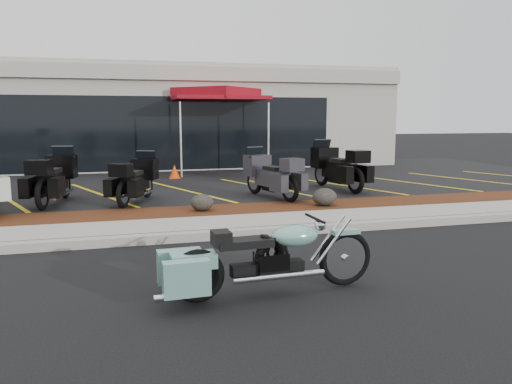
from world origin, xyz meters
name	(u,v)px	position (x,y,z in m)	size (l,w,h in m)	color
ground	(234,252)	(0.00, 0.00, 0.00)	(90.00, 90.00, 0.00)	black
curb	(222,234)	(0.00, 0.90, 0.07)	(24.00, 0.25, 0.15)	gray
sidewalk	(215,226)	(0.00, 1.60, 0.07)	(24.00, 1.20, 0.15)	gray
mulch_bed	(205,214)	(0.00, 2.80, 0.08)	(24.00, 1.20, 0.16)	#35180C
upper_lot	(177,181)	(0.00, 8.20, 0.07)	(26.00, 9.60, 0.15)	black
dealership_building	(160,118)	(0.00, 14.47, 2.01)	(18.00, 8.16, 4.00)	#9D998E
boulder_mid	(202,202)	(-0.06, 2.74, 0.33)	(0.49, 0.41, 0.35)	black
boulder_right	(324,197)	(2.64, 2.62, 0.35)	(0.55, 0.46, 0.39)	black
hero_cruiser	(345,250)	(1.00, -1.90, 0.47)	(2.65, 0.67, 0.93)	#6AA59A
touring_black_front	(64,172)	(-3.00, 5.25, 0.78)	(2.18, 0.83, 1.27)	black
touring_black_mid	(147,174)	(-1.08, 4.84, 0.72)	(1.98, 0.75, 1.15)	black
touring_grey	(255,170)	(1.60, 4.71, 0.75)	(2.07, 0.79, 1.21)	#313036
touring_black_rear	(322,163)	(3.82, 5.65, 0.81)	(2.27, 0.87, 1.32)	black
traffic_cone	(175,171)	(-0.04, 8.47, 0.36)	(0.33, 0.33, 0.43)	#DF4107
popup_canopy	(217,96)	(1.68, 10.18, 2.81)	(3.53, 3.53, 2.93)	silver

